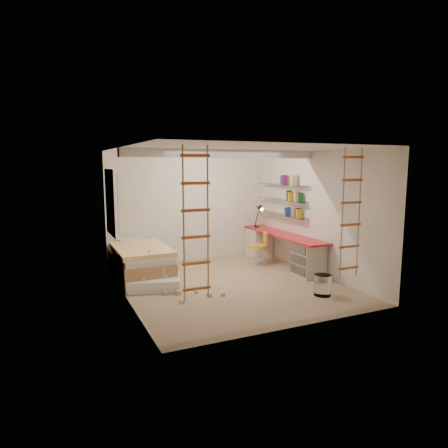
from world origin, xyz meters
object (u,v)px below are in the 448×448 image
desk (282,248)px  play_platform (153,279)px  bed (140,262)px  swivel_chair (259,253)px

desk → play_platform: 3.18m
desk → bed: 3.22m
desk → bed: (-3.20, 0.36, -0.07)m
play_platform → desk: bearing=7.8°
desk → play_platform: size_ratio=2.46×
swivel_chair → play_platform: size_ratio=0.68×
bed → play_platform: (0.06, -0.80, -0.16)m
desk → bed: desk is taller
bed → play_platform: 0.81m
desk → swivel_chair: size_ratio=3.60×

